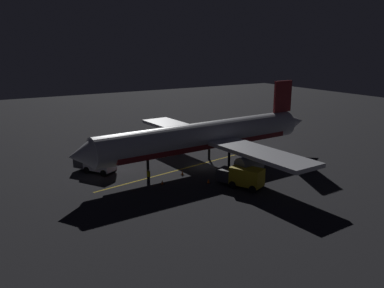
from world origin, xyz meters
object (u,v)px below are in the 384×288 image
catering_truck (242,177)px  traffic_cone_near_left (162,182)px  airliner (208,137)px  traffic_cone_under_wing (208,181)px  baggage_truck (96,164)px  ground_crew_worker (149,176)px  traffic_cone_near_right (182,173)px

catering_truck → traffic_cone_near_left: 9.86m
airliner → traffic_cone_near_left: bearing=111.9°
traffic_cone_near_left → traffic_cone_under_wing: (-2.59, -5.12, 0.00)m
traffic_cone_near_left → traffic_cone_under_wing: same height
traffic_cone_near_left → baggage_truck: bearing=31.5°
airliner → traffic_cone_near_left: (-3.66, 9.09, -3.95)m
airliner → baggage_truck: 15.71m
catering_truck → traffic_cone_under_wing: bearing=38.9°
ground_crew_worker → traffic_cone_near_right: size_ratio=3.16×
ground_crew_worker → traffic_cone_near_left: bearing=-136.8°
airliner → baggage_truck: (5.21, 14.52, -3.00)m
traffic_cone_near_right → airliner: bearing=-70.4°
catering_truck → ground_crew_worker: 11.56m
traffic_cone_near_left → traffic_cone_near_right: bearing=-65.1°
airliner → ground_crew_worker: bearing=103.0°
baggage_truck → traffic_cone_near_left: baggage_truck is taller
baggage_truck → catering_truck: 19.85m
airliner → traffic_cone_under_wing: (-6.25, 3.97, -3.95)m
catering_truck → traffic_cone_under_wing: size_ratio=10.82×
airliner → traffic_cone_under_wing: 8.39m
ground_crew_worker → traffic_cone_under_wing: size_ratio=3.16×
catering_truck → ground_crew_worker: catering_truck is taller
baggage_truck → ground_crew_worker: (-7.57, -4.22, -0.32)m
baggage_truck → traffic_cone_under_wing: baggage_truck is taller
ground_crew_worker → traffic_cone_near_left: ground_crew_worker is taller
airliner → ground_crew_worker: airliner is taller
traffic_cone_near_right → traffic_cone_under_wing: bearing=-164.5°
ground_crew_worker → airliner: bearing=-77.0°
catering_truck → traffic_cone_near_left: bearing=52.8°
baggage_truck → ground_crew_worker: bearing=-150.9°
traffic_cone_under_wing → traffic_cone_near_left: bearing=63.1°
traffic_cone_near_right → traffic_cone_under_wing: size_ratio=1.00×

